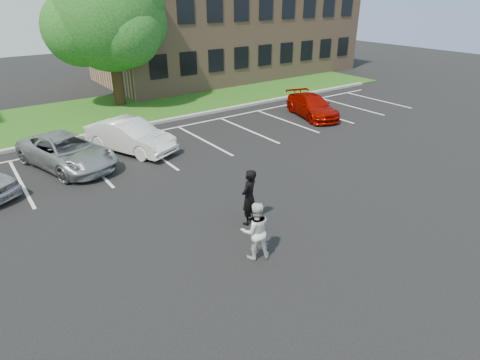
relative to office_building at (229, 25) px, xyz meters
The scene contains 11 objects.
ground_plane 26.40m from the office_building, 122.48° to the right, with size 90.00×90.00×0.00m, color black.
curb 17.68m from the office_building, 144.48° to the right, with size 40.00×0.30×0.15m, color gray.
grass_strip 15.78m from the office_building, 156.82° to the right, with size 44.00×8.00×0.08m, color #144E12.
stall_lines 18.60m from the office_building, 134.01° to the right, with size 34.00×5.36×0.01m.
office_building is the anchor object (origin of this frame).
tree 12.98m from the office_building, 158.19° to the right, with size 7.80×7.20×8.80m.
man_black_suit 26.06m from the office_building, 123.12° to the right, with size 0.68×0.45×1.87m, color black.
man_white_shirt 27.90m from the office_building, 123.01° to the right, with size 0.84×0.65×1.73m, color silver.
car_silver_minivan 22.43m from the office_building, 142.61° to the right, with size 2.28×4.94×1.37m, color #A6A9AD.
car_white_sedan 20.10m from the office_building, 137.94° to the right, with size 1.57×4.50×1.48m, color white.
car_red_compact 15.05m from the office_building, 104.83° to the right, with size 1.77×4.35×1.26m, color #990900.
Camera 1 is at (-6.93, -8.58, 6.86)m, focal length 30.00 mm.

